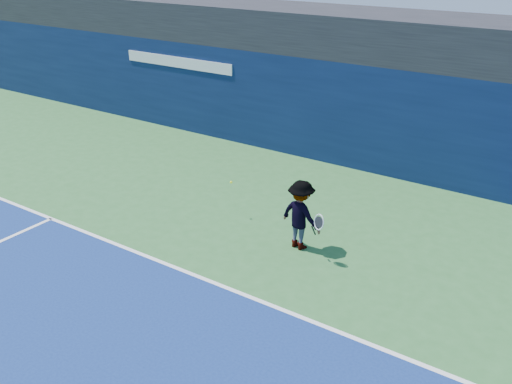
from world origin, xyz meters
TOP-DOWN VIEW (x-y plane):
  - ground at (0.00, 0.00)m, footprint 80.00×80.00m
  - baseline at (0.00, 3.00)m, footprint 24.00×0.10m
  - stadium_band at (0.00, 11.50)m, footprint 36.00×3.00m
  - back_wall_assembly at (-0.00, 10.50)m, footprint 36.00×1.03m
  - tennis_player at (0.58, 5.17)m, footprint 1.28×0.76m
  - tennis_ball at (-1.53, 5.54)m, footprint 0.06×0.06m

SIDE VIEW (x-z plane):
  - ground at x=0.00m, z-range 0.00..0.00m
  - baseline at x=0.00m, z-range 0.01..0.01m
  - tennis_player at x=0.58m, z-range 0.00..1.55m
  - tennis_ball at x=-1.53m, z-range 0.86..0.92m
  - back_wall_assembly at x=0.00m, z-range 0.00..3.00m
  - stadium_band at x=0.00m, z-range 3.00..4.20m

